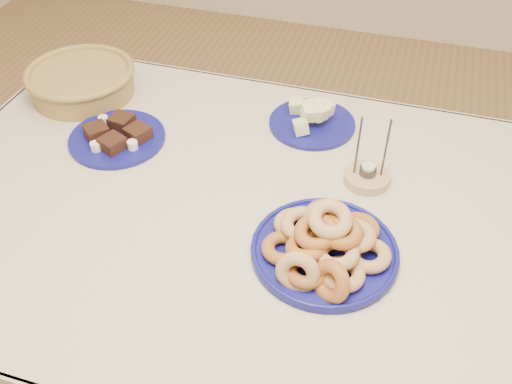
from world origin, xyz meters
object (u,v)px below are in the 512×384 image
at_px(brownie_plate, 117,136).
at_px(melon_plate, 312,118).
at_px(donut_platter, 325,245).
at_px(candle_holder, 367,176).
at_px(dining_table, 262,240).
at_px(wicker_basket, 81,80).

bearing_deg(brownie_plate, melon_plate, 24.42).
bearing_deg(donut_platter, candle_holder, 79.70).
height_order(dining_table, wicker_basket, wicker_basket).
distance_m(wicker_basket, candle_holder, 0.89).
relative_size(dining_table, brownie_plate, 5.18).
relative_size(dining_table, candle_holder, 8.99).
distance_m(dining_table, melon_plate, 0.39).
height_order(melon_plate, wicker_basket, same).
relative_size(donut_platter, candle_holder, 1.97).
xyz_separation_m(melon_plate, wicker_basket, (-0.69, -0.04, 0.02)).
distance_m(brownie_plate, wicker_basket, 0.28).
bearing_deg(melon_plate, wicker_basket, -176.82).
relative_size(melon_plate, brownie_plate, 0.91).
height_order(dining_table, melon_plate, melon_plate).
bearing_deg(dining_table, candle_holder, 38.25).
relative_size(dining_table, wicker_basket, 4.56).
height_order(melon_plate, brownie_plate, melon_plate).
bearing_deg(wicker_basket, donut_platter, -27.32).
bearing_deg(donut_platter, brownie_plate, 158.53).
bearing_deg(melon_plate, brownie_plate, -155.58).
bearing_deg(wicker_basket, melon_plate, 3.18).
xyz_separation_m(melon_plate, candle_holder, (0.18, -0.19, -0.01)).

